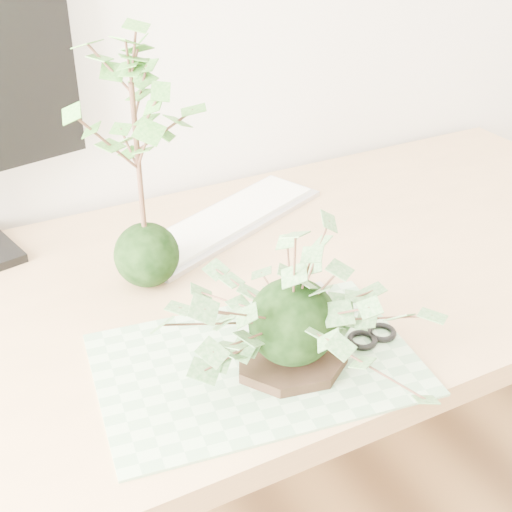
{
  "coord_description": "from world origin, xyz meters",
  "views": [
    {
      "loc": [
        -0.4,
        0.38,
        1.35
      ],
      "look_at": [
        0.0,
        1.14,
        0.84
      ],
      "focal_mm": 50.0,
      "sensor_mm": 36.0,
      "label": 1
    }
  ],
  "objects_px": {
    "maple_kokedama": "(133,101)",
    "desk": "(253,323)",
    "ivy_kokedama": "(294,286)",
    "keyboard": "(226,221)"
  },
  "relations": [
    {
      "from": "maple_kokedama",
      "to": "ivy_kokedama",
      "type": "bearing_deg",
      "value": -72.08
    },
    {
      "from": "maple_kokedama",
      "to": "desk",
      "type": "bearing_deg",
      "value": -23.53
    },
    {
      "from": "keyboard",
      "to": "ivy_kokedama",
      "type": "bearing_deg",
      "value": -126.55
    },
    {
      "from": "desk",
      "to": "keyboard",
      "type": "distance_m",
      "value": 0.21
    },
    {
      "from": "desk",
      "to": "ivy_kokedama",
      "type": "relative_size",
      "value": 4.92
    },
    {
      "from": "ivy_kokedama",
      "to": "keyboard",
      "type": "relative_size",
      "value": 0.76
    },
    {
      "from": "maple_kokedama",
      "to": "keyboard",
      "type": "bearing_deg",
      "value": 31.48
    },
    {
      "from": "ivy_kokedama",
      "to": "keyboard",
      "type": "height_order",
      "value": "ivy_kokedama"
    },
    {
      "from": "desk",
      "to": "keyboard",
      "type": "bearing_deg",
      "value": 77.27
    },
    {
      "from": "ivy_kokedama",
      "to": "maple_kokedama",
      "type": "bearing_deg",
      "value": 107.92
    }
  ]
}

